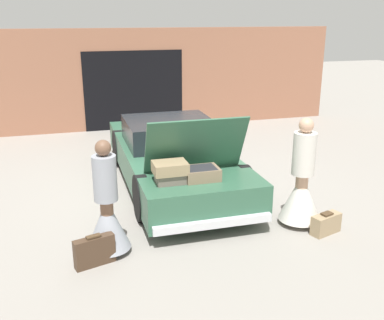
# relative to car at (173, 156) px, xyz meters

# --- Properties ---
(ground_plane) EXTENTS (40.00, 40.00, 0.00)m
(ground_plane) POSITION_rel_car_xyz_m (0.00, 0.00, -0.56)
(ground_plane) COLOR gray
(garage_wall_back) EXTENTS (12.00, 0.14, 2.80)m
(garage_wall_back) POSITION_rel_car_xyz_m (0.00, 4.70, 0.83)
(garage_wall_back) COLOR #9E664C
(garage_wall_back) RESTS_ON ground_plane
(car) EXTENTS (1.93, 4.92, 1.67)m
(car) POSITION_rel_car_xyz_m (0.00, 0.00, 0.00)
(car) COLOR #336047
(car) RESTS_ON ground_plane
(person_left) EXTENTS (0.61, 0.61, 1.62)m
(person_left) POSITION_rel_car_xyz_m (-1.49, -2.35, 0.02)
(person_left) COLOR brown
(person_left) RESTS_ON ground_plane
(person_right) EXTENTS (0.66, 0.66, 1.71)m
(person_right) POSITION_rel_car_xyz_m (1.49, -2.27, 0.05)
(person_right) COLOR tan
(person_right) RESTS_ON ground_plane
(suitcase_beside_left_person) EXTENTS (0.55, 0.28, 0.43)m
(suitcase_beside_left_person) POSITION_rel_car_xyz_m (-1.70, -2.64, -0.35)
(suitcase_beside_left_person) COLOR #473323
(suitcase_beside_left_person) RESTS_ON ground_plane
(suitcase_beside_right_person) EXTENTS (0.52, 0.33, 0.33)m
(suitcase_beside_right_person) POSITION_rel_car_xyz_m (1.72, -2.68, -0.40)
(suitcase_beside_right_person) COLOR #9E8460
(suitcase_beside_right_person) RESTS_ON ground_plane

